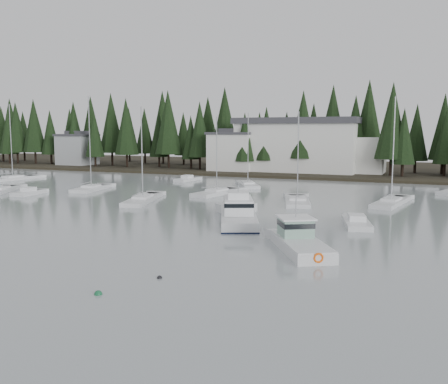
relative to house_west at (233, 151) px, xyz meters
The scene contains 19 objects.
far_shore_land 25.88m from the house_west, 45.00° to the left, with size 240.00×54.00×1.00m, color black.
conifer_treeline 19.87m from the house_west, 21.25° to the left, with size 200.00×22.00×20.00m, color black, non-canonical shape.
house_west is the anchor object (origin of this frame).
house_far_west 42.05m from the house_west, behind, with size 8.48×7.42×8.25m.
harbor_inn 15.45m from the house_west, 12.52° to the left, with size 29.50×11.50×10.90m.
cabin_cruiser_center 57.35m from the house_west, 67.46° to the right, with size 7.23×11.07×4.57m.
lobster_boat_teal 68.71m from the house_west, 63.87° to the right, with size 6.44×8.28×4.43m.
sailboat_0 37.95m from the house_west, 101.91° to the right, with size 4.44×8.99×14.32m.
sailboat_2 45.13m from the house_west, 57.90° to the right, with size 5.30×9.51×11.63m.
sailboat_3 44.59m from the house_west, 82.68° to the right, with size 5.54×11.15×12.26m.
sailboat_5 36.17m from the house_west, 71.52° to the right, with size 4.26×9.47×11.26m.
sailboat_8 26.38m from the house_west, 62.66° to the right, with size 6.34×8.54×12.14m.
sailboat_10 48.94m from the house_west, 44.94° to the right, with size 4.16×10.67×13.31m.
sailboat_11 42.87m from the house_west, 136.27° to the right, with size 3.75×9.99×14.02m.
runabout_0 46.41m from the house_west, 105.62° to the right, with size 2.86×5.44×1.42m.
runabout_1 59.85m from the house_west, 56.84° to the right, with size 3.77×6.77×1.42m.
runabout_3 19.47m from the house_west, 93.03° to the right, with size 2.79×5.81×1.42m.
mooring_buoy_green 79.09m from the house_west, 73.27° to the right, with size 0.44×0.44×0.44m, color #145933.
mooring_buoy_dark 75.86m from the house_west, 71.31° to the right, with size 0.33×0.33×0.33m, color black.
Camera 1 is at (21.12, -17.87, 8.76)m, focal length 40.00 mm.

